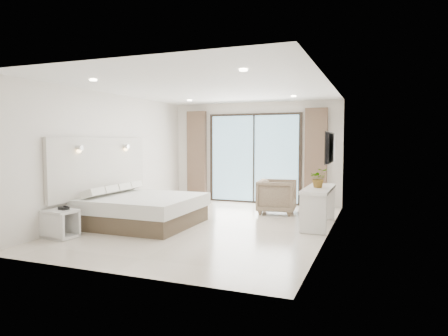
# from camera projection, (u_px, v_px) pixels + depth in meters

# --- Properties ---
(ground) EXTENTS (6.20, 6.20, 0.00)m
(ground) POSITION_uv_depth(u_px,v_px,m) (209.00, 225.00, 7.95)
(ground) COLOR beige
(ground) RESTS_ON ground
(room_shell) EXTENTS (4.62, 6.22, 2.72)m
(room_shell) POSITION_uv_depth(u_px,v_px,m) (214.00, 145.00, 8.58)
(room_shell) COLOR silver
(room_shell) RESTS_ON ground
(bed) EXTENTS (2.08, 1.98, 0.72)m
(bed) POSITION_uv_depth(u_px,v_px,m) (143.00, 210.00, 7.98)
(bed) COLOR brown
(bed) RESTS_ON ground
(nightstand) EXTENTS (0.57, 0.49, 0.48)m
(nightstand) POSITION_uv_depth(u_px,v_px,m) (60.00, 224.00, 6.92)
(nightstand) COLOR silver
(nightstand) RESTS_ON ground
(phone) EXTENTS (0.19, 0.16, 0.05)m
(phone) POSITION_uv_depth(u_px,v_px,m) (64.00, 208.00, 6.92)
(phone) COLOR black
(phone) RESTS_ON nightstand
(console_desk) EXTENTS (0.50, 1.60, 0.77)m
(console_desk) POSITION_uv_depth(u_px,v_px,m) (319.00, 198.00, 7.83)
(console_desk) COLOR silver
(console_desk) RESTS_ON ground
(plant) EXTENTS (0.43, 0.45, 0.29)m
(plant) POSITION_uv_depth(u_px,v_px,m) (319.00, 180.00, 7.77)
(plant) COLOR #33662D
(plant) RESTS_ON console_desk
(armchair) EXTENTS (0.87, 0.92, 0.87)m
(armchair) POSITION_uv_depth(u_px,v_px,m) (277.00, 195.00, 9.25)
(armchair) COLOR #837555
(armchair) RESTS_ON ground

